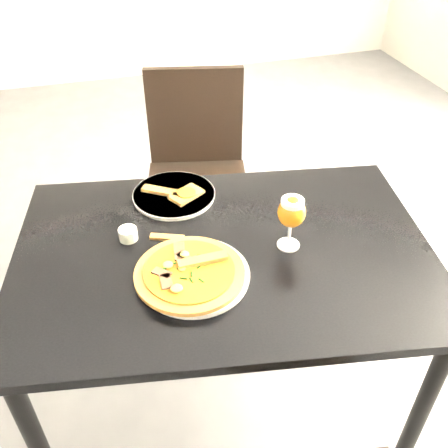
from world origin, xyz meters
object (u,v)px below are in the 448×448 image
object	(u,v)px
dining_table	(224,272)
chair_far	(197,172)
beer_glass	(292,213)
pizza	(190,272)

from	to	relation	value
dining_table	chair_far	distance (m)	0.80
dining_table	beer_glass	distance (m)	0.28
chair_far	beer_glass	world-z (taller)	chair_far
dining_table	beer_glass	size ratio (longest dim) A/B	7.95
chair_far	beer_glass	bearing A→B (deg)	-71.53
chair_far	pizza	distance (m)	0.94
dining_table	beer_glass	xyz separation A→B (m)	(0.19, -0.04, 0.21)
chair_far	pizza	bearing A→B (deg)	-91.55
dining_table	chair_far	world-z (taller)	chair_far
pizza	chair_far	bearing A→B (deg)	75.62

